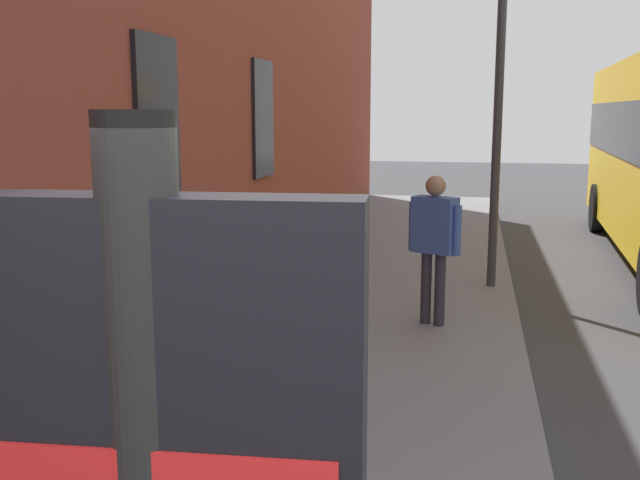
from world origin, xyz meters
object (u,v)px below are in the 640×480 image
Objects in this scene: pedestrian_near_bus at (215,449)px; street_lamp at (501,41)px; bicycle_leaning_wall at (205,350)px; pedestrian_crossing_street at (434,235)px; bicycle_end_of_row at (157,393)px; bicycle_mid_rack at (239,320)px; bicycle_nearest_sign at (96,453)px.

street_lamp reaches higher than pedestrian_near_bus.
pedestrian_crossing_street is (2.51, -1.78, 0.64)m from bicycle_leaning_wall.
pedestrian_near_bus is at bearing 169.72° from street_lamp.
bicycle_end_of_row is 2.27m from pedestrian_near_bus.
bicycle_end_of_row is 1.00× the size of bicycle_leaning_wall.
bicycle_nearest_sign is at bearing -179.03° from bicycle_mid_rack.
pedestrian_near_bus reaches higher than bicycle_leaning_wall.
bicycle_mid_rack is at bearing 145.50° from street_lamp.
bicycle_mid_rack is 2.46m from pedestrian_crossing_street.
bicycle_nearest_sign is at bearing 158.63° from pedestrian_crossing_street.
bicycle_nearest_sign is at bearing 49.84° from pedestrian_near_bus.
bicycle_nearest_sign is 4.82m from pedestrian_crossing_street.
bicycle_end_of_row and bicycle_leaning_wall have the same top height.
street_lamp is at bearing -10.28° from pedestrian_near_bus.
bicycle_leaning_wall is 1.04× the size of pedestrian_crossing_street.
bicycle_mid_rack is at bearing 16.67° from pedestrian_near_bus.
bicycle_end_of_row is at bearing 152.98° from pedestrian_crossing_street.
bicycle_leaning_wall is at bearing -179.56° from bicycle_mid_rack.
bicycle_end_of_row is 1.03× the size of bicycle_mid_rack.
pedestrian_crossing_street is at bearing -35.37° from bicycle_leaning_wall.
pedestrian_crossing_street reaches higher than bicycle_end_of_row.
bicycle_leaning_wall is (0.98, 0.00, -0.00)m from bicycle_end_of_row.
bicycle_mid_rack is 1.09× the size of pedestrian_near_bus.
bicycle_nearest_sign is 0.30× the size of street_lamp.
bicycle_end_of_row is 6.73m from street_lamp.
bicycle_end_of_row and bicycle_mid_rack have the same top height.
bicycle_end_of_row is 0.98m from bicycle_leaning_wall.
bicycle_mid_rack is (0.95, 0.01, 0.00)m from bicycle_leaning_wall.
bicycle_nearest_sign is 2.88m from bicycle_mid_rack.
pedestrian_crossing_street reaches higher than bicycle_nearest_sign.
pedestrian_crossing_street is (3.49, -1.78, 0.64)m from bicycle_end_of_row.
bicycle_nearest_sign is 1.94m from bicycle_leaning_wall.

